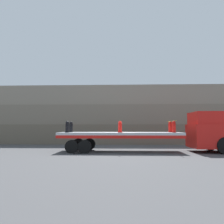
# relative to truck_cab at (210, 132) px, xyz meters

# --- Properties ---
(ground_plane) EXTENTS (120.00, 120.00, 0.00)m
(ground_plane) POSITION_rel_truck_cab_xyz_m (-6.36, 0.00, -1.40)
(ground_plane) COLOR #474749
(rock_cliff) EXTENTS (60.00, 3.30, 6.16)m
(rock_cliff) POSITION_rel_truck_cab_xyz_m (-6.36, 8.02, 1.68)
(rock_cliff) COLOR #665B4C
(rock_cliff) RESTS_ON ground_plane
(truck_cab) EXTENTS (2.67, 2.68, 2.80)m
(truck_cab) POSITION_rel_truck_cab_xyz_m (0.00, 0.00, 0.00)
(truck_cab) COLOR red
(truck_cab) RESTS_ON ground_plane
(flatbed_trailer) EXTENTS (8.55, 2.65, 1.37)m
(flatbed_trailer) POSITION_rel_truck_cab_xyz_m (-6.87, 0.00, -0.28)
(flatbed_trailer) COLOR #B2B2B7
(flatbed_trailer) RESTS_ON ground_plane
(fire_hydrant_black_near_0) EXTENTS (0.32, 0.48, 0.79)m
(fire_hydrant_black_near_0) POSITION_rel_truck_cab_xyz_m (-10.03, -0.56, 0.35)
(fire_hydrant_black_near_0) COLOR black
(fire_hydrant_black_near_0) RESTS_ON flatbed_trailer
(fire_hydrant_black_far_0) EXTENTS (0.32, 0.48, 0.79)m
(fire_hydrant_black_far_0) POSITION_rel_truck_cab_xyz_m (-10.03, 0.56, 0.35)
(fire_hydrant_black_far_0) COLOR black
(fire_hydrant_black_far_0) RESTS_ON flatbed_trailer
(fire_hydrant_red_near_1) EXTENTS (0.32, 0.48, 0.79)m
(fire_hydrant_red_near_1) POSITION_rel_truck_cab_xyz_m (-6.36, -0.56, 0.35)
(fire_hydrant_red_near_1) COLOR red
(fire_hydrant_red_near_1) RESTS_ON flatbed_trailer
(fire_hydrant_red_far_1) EXTENTS (0.32, 0.48, 0.79)m
(fire_hydrant_red_far_1) POSITION_rel_truck_cab_xyz_m (-6.36, 0.56, 0.35)
(fire_hydrant_red_far_1) COLOR red
(fire_hydrant_red_far_1) RESTS_ON flatbed_trailer
(fire_hydrant_red_near_2) EXTENTS (0.32, 0.48, 0.79)m
(fire_hydrant_red_near_2) POSITION_rel_truck_cab_xyz_m (-2.68, -0.56, 0.35)
(fire_hydrant_red_near_2) COLOR red
(fire_hydrant_red_near_2) RESTS_ON flatbed_trailer
(fire_hydrant_red_far_2) EXTENTS (0.32, 0.48, 0.79)m
(fire_hydrant_red_far_2) POSITION_rel_truck_cab_xyz_m (-2.68, 0.56, 0.35)
(fire_hydrant_red_far_2) COLOR red
(fire_hydrant_red_far_2) RESTS_ON flatbed_trailer
(cargo_strap_rear) EXTENTS (0.05, 2.76, 0.01)m
(cargo_strap_rear) POSITION_rel_truck_cab_xyz_m (-6.36, 0.00, 0.77)
(cargo_strap_rear) COLOR yellow
(cargo_strap_rear) RESTS_ON fire_hydrant_red_near_1
(cargo_strap_middle) EXTENTS (0.05, 2.76, 0.01)m
(cargo_strap_middle) POSITION_rel_truck_cab_xyz_m (-2.68, 0.00, 0.77)
(cargo_strap_middle) COLOR yellow
(cargo_strap_middle) RESTS_ON fire_hydrant_red_near_2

